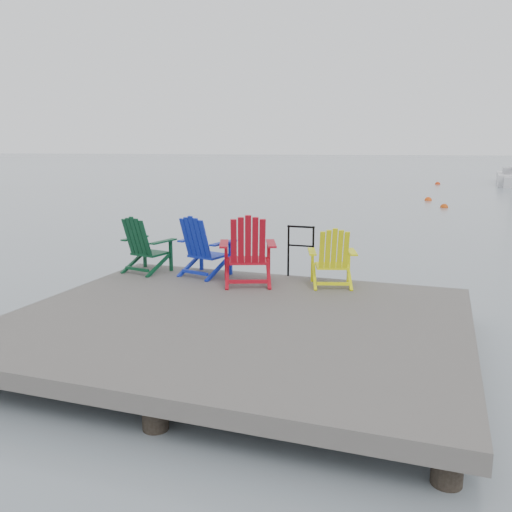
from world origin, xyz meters
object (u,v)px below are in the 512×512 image
(chair_green, at_px, (145,245))
(chair_red, at_px, (248,250))
(handrail, at_px, (301,246))
(buoy_b, at_px, (428,200))
(buoy_a, at_px, (444,208))
(buoy_d, at_px, (438,184))
(chair_blue, at_px, (203,246))
(chair_yellow, at_px, (333,257))

(chair_green, xyz_separation_m, chair_red, (2.05, -0.24, 0.07))
(handrail, relative_size, chair_red, 0.78)
(handrail, xyz_separation_m, buoy_b, (1.53, 20.70, -1.04))
(buoy_a, height_order, buoy_d, buoy_d)
(chair_blue, relative_size, chair_red, 0.92)
(chair_green, relative_size, chair_blue, 0.96)
(chair_yellow, relative_size, buoy_b, 2.57)
(chair_blue, bearing_deg, buoy_a, 92.16)
(buoy_a, bearing_deg, handrail, -97.65)
(chair_blue, bearing_deg, chair_green, -160.65)
(chair_blue, bearing_deg, buoy_b, 96.18)
(chair_blue, xyz_separation_m, buoy_a, (3.96, 17.86, -1.03))
(chair_blue, height_order, buoy_a, chair_blue)
(handrail, bearing_deg, buoy_d, 86.98)
(chair_green, xyz_separation_m, chair_blue, (1.10, 0.09, 0.02))
(handrail, distance_m, chair_red, 1.06)
(handrail, height_order, chair_blue, chair_blue)
(buoy_d, bearing_deg, chair_blue, -95.66)
(handrail, height_order, buoy_b, handrail)
(chair_red, height_order, buoy_b, chair_red)
(chair_green, bearing_deg, handrail, 23.80)
(chair_blue, relative_size, buoy_d, 2.69)
(buoy_a, bearing_deg, buoy_d, 91.85)
(buoy_d, bearing_deg, chair_red, -94.06)
(buoy_a, bearing_deg, buoy_b, 103.55)
(chair_red, relative_size, chair_yellow, 1.20)
(chair_green, bearing_deg, chair_blue, 16.60)
(chair_green, relative_size, chair_red, 0.88)
(chair_blue, xyz_separation_m, chair_yellow, (2.28, 0.01, -0.05))
(chair_green, bearing_deg, buoy_b, 90.58)
(chair_yellow, height_order, buoy_a, chair_yellow)
(chair_green, bearing_deg, chair_red, 5.29)
(chair_blue, height_order, chair_yellow, chair_blue)
(chair_blue, relative_size, buoy_b, 2.82)
(chair_red, distance_m, buoy_b, 21.65)
(chair_yellow, distance_m, buoy_b, 21.21)
(buoy_a, bearing_deg, chair_green, -105.75)
(handrail, relative_size, chair_yellow, 0.94)
(handrail, relative_size, buoy_d, 2.29)
(chair_yellow, distance_m, buoy_d, 34.51)
(chair_blue, xyz_separation_m, buoy_b, (3.16, 21.18, -1.03))
(chair_green, relative_size, buoy_b, 2.70)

